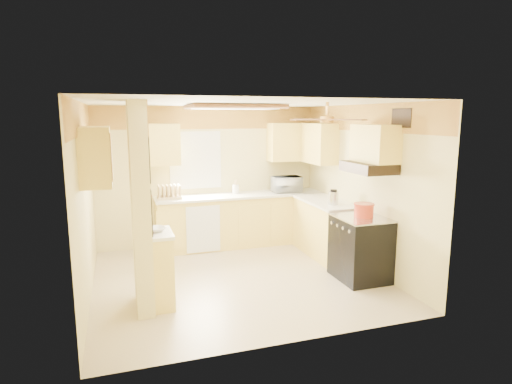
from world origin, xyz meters
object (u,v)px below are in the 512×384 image
object	(u,v)px
bowl	(156,229)
kettle	(333,198)
dutch_oven	(364,210)
stove	(360,248)
microwave	(287,184)

from	to	relation	value
bowl	kettle	xyz separation A→B (m)	(2.83, 0.78, 0.09)
bowl	dutch_oven	world-z (taller)	dutch_oven
stove	microwave	bearing A→B (deg)	97.63
stove	dutch_oven	distance (m)	0.55
microwave	stove	bearing A→B (deg)	99.56
microwave	kettle	distance (m)	1.34
stove	kettle	distance (m)	1.00
stove	bowl	world-z (taller)	bowl
bowl	dutch_oven	xyz separation A→B (m)	(2.88, -0.01, 0.05)
dutch_oven	kettle	world-z (taller)	kettle
stove	bowl	xyz separation A→B (m)	(-2.85, 0.02, 0.51)
stove	bowl	bearing A→B (deg)	179.51
microwave	kettle	xyz separation A→B (m)	(0.26, -1.32, -0.03)
microwave	bowl	xyz separation A→B (m)	(-2.56, -2.10, -0.12)
stove	bowl	size ratio (longest dim) A/B	4.16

